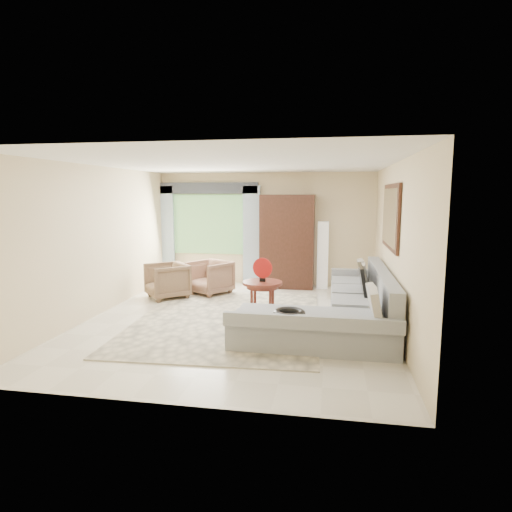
% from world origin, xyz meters
% --- Properties ---
extents(ground, '(6.00, 6.00, 0.00)m').
position_xyz_m(ground, '(0.00, 0.00, 0.00)').
color(ground, silver).
rests_on(ground, ground).
extents(area_rug, '(3.18, 4.13, 0.02)m').
position_xyz_m(area_rug, '(-0.16, -0.03, 0.01)').
color(area_rug, beige).
rests_on(area_rug, ground).
extents(sectional_sofa, '(2.30, 3.46, 0.90)m').
position_xyz_m(sectional_sofa, '(1.78, -0.18, 0.28)').
color(sectional_sofa, gray).
rests_on(sectional_sofa, ground).
extents(tv_screen, '(0.14, 0.74, 0.48)m').
position_xyz_m(tv_screen, '(2.05, 0.23, 0.72)').
color(tv_screen, black).
rests_on(tv_screen, sectional_sofa).
extents(garden_hose, '(0.43, 0.43, 0.09)m').
position_xyz_m(garden_hose, '(1.00, -1.35, 0.55)').
color(garden_hose, black).
rests_on(garden_hose, sectional_sofa).
extents(coffee_table, '(0.67, 0.67, 0.67)m').
position_xyz_m(coffee_table, '(0.41, 0.05, 0.35)').
color(coffee_table, '#4F2115').
rests_on(coffee_table, ground).
extents(red_disc, '(0.34, 0.10, 0.34)m').
position_xyz_m(red_disc, '(0.41, 0.05, 0.90)').
color(red_disc, '#A11210').
rests_on(red_disc, coffee_table).
extents(armchair_left, '(1.09, 1.09, 0.71)m').
position_xyz_m(armchair_left, '(-1.76, 1.27, 0.36)').
color(armchair_left, olive).
rests_on(armchair_left, ground).
extents(armchair_right, '(1.06, 1.07, 0.71)m').
position_xyz_m(armchair_right, '(-0.99, 1.76, 0.36)').
color(armchair_right, '#865F49').
rests_on(armchair_right, ground).
extents(potted_plant, '(0.53, 0.47, 0.56)m').
position_xyz_m(potted_plant, '(-2.41, 2.34, 0.28)').
color(potted_plant, '#999999').
rests_on(potted_plant, ground).
extents(armoire, '(1.20, 0.55, 2.10)m').
position_xyz_m(armoire, '(0.55, 2.72, 1.05)').
color(armoire, black).
rests_on(armoire, ground).
extents(floor_lamp, '(0.24, 0.24, 1.50)m').
position_xyz_m(floor_lamp, '(1.35, 2.78, 0.75)').
color(floor_lamp, silver).
rests_on(floor_lamp, ground).
extents(window, '(1.80, 0.04, 1.40)m').
position_xyz_m(window, '(-1.35, 2.97, 1.40)').
color(window, '#669E59').
rests_on(window, wall_back).
extents(curtain_left, '(0.40, 0.08, 2.30)m').
position_xyz_m(curtain_left, '(-2.40, 2.88, 1.15)').
color(curtain_left, '#9EB7CC').
rests_on(curtain_left, ground).
extents(curtain_right, '(0.40, 0.08, 2.30)m').
position_xyz_m(curtain_right, '(-0.30, 2.88, 1.15)').
color(curtain_right, '#9EB7CC').
rests_on(curtain_right, ground).
extents(valance, '(2.40, 0.12, 0.26)m').
position_xyz_m(valance, '(-1.35, 2.90, 2.25)').
color(valance, '#1E232D').
rests_on(valance, wall_back).
extents(wall_mirror, '(0.05, 1.70, 1.05)m').
position_xyz_m(wall_mirror, '(2.46, 0.35, 1.75)').
color(wall_mirror, black).
rests_on(wall_mirror, wall_right).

